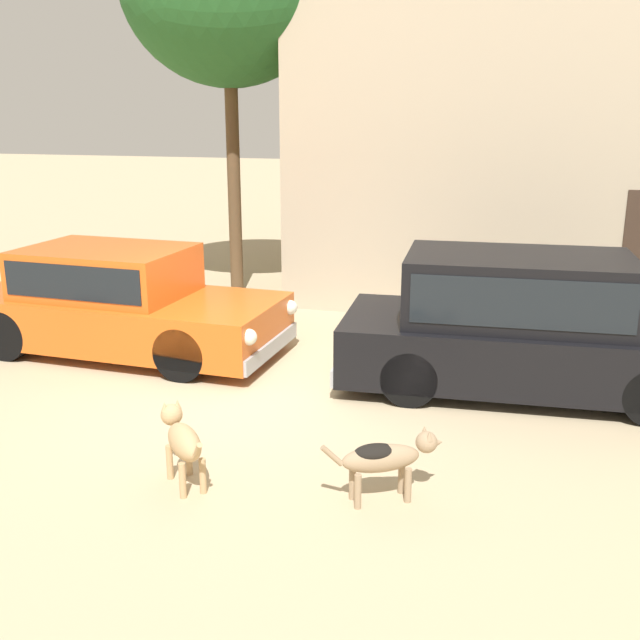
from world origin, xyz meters
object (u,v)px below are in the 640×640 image
(parked_sedan_second, at_px, (522,321))
(stray_dog_tan, at_px, (182,439))
(stray_dog_spotted, at_px, (386,457))
(parked_sedan_nearest, at_px, (117,300))

(parked_sedan_second, relative_size, stray_dog_tan, 5.77)
(parked_sedan_second, height_order, stray_dog_spotted, parked_sedan_second)
(parked_sedan_second, xyz_separation_m, stray_dog_spotted, (-1.03, -3.00, -0.43))
(parked_sedan_second, bearing_deg, stray_dog_spotted, -112.33)
(parked_sedan_nearest, bearing_deg, stray_dog_tan, -49.89)
(parked_sedan_nearest, height_order, stray_dog_spotted, parked_sedan_nearest)
(parked_sedan_nearest, xyz_separation_m, stray_dog_spotted, (4.26, -3.04, -0.31))
(parked_sedan_nearest, distance_m, stray_dog_tan, 4.07)
(stray_dog_tan, bearing_deg, stray_dog_spotted, -127.02)
(parked_sedan_nearest, bearing_deg, parked_sedan_second, 2.05)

